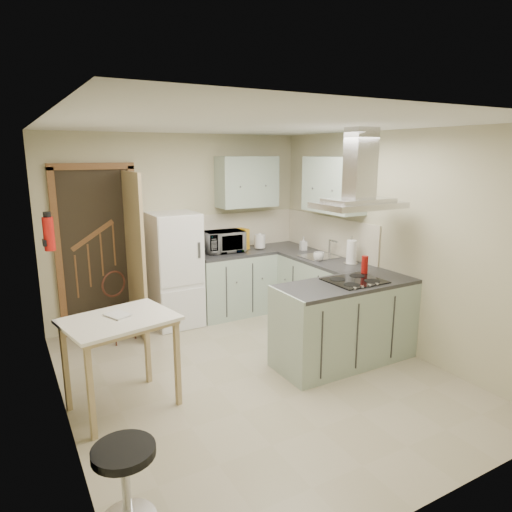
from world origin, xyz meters
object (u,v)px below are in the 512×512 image
extractor_hood (358,205)px  bentwood_chair (118,310)px  fridge (175,270)px  microwave (224,242)px  stool (126,484)px  drop_leaf_table (122,363)px  peninsula (346,322)px

extractor_hood → bentwood_chair: extractor_hood is taller
fridge → microwave: bearing=3.8°
stool → drop_leaf_table: bearing=77.1°
fridge → drop_leaf_table: (-1.13, -1.74, -0.32)m
peninsula → extractor_hood: (0.10, 0.00, 1.27)m
fridge → bentwood_chair: bearing=-168.7°
bentwood_chair → stool: bearing=-123.4°
drop_leaf_table → stool: 1.37m
microwave → peninsula: bearing=-73.7°
extractor_hood → microwave: extractor_hood is taller
fridge → microwave: fridge is taller
stool → extractor_hood: bearing=21.5°
bentwood_chair → stool: bentwood_chair is taller
drop_leaf_table → bentwood_chair: drop_leaf_table is taller
drop_leaf_table → bentwood_chair: size_ratio=1.19×
extractor_hood → stool: (-2.76, -1.09, -1.46)m
drop_leaf_table → extractor_hood: bearing=-17.2°
microwave → drop_leaf_table: bearing=-133.4°
peninsula → extractor_hood: extractor_hood is taller
peninsula → stool: size_ratio=2.98×
peninsula → microwave: (-0.49, 2.03, 0.60)m
extractor_hood → stool: extractor_hood is taller
extractor_hood → bentwood_chair: (-2.13, 1.82, -1.34)m
fridge → stool: fridge is taller
peninsula → extractor_hood: size_ratio=1.72×
fridge → peninsula: bearing=-58.3°
peninsula → stool: peninsula is taller
stool → fridge: bearing=65.0°
fridge → peninsula: (1.22, -1.98, -0.30)m
fridge → microwave: 0.80m
drop_leaf_table → fridge: bearing=45.5°
peninsula → bentwood_chair: (-2.03, 1.82, -0.07)m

